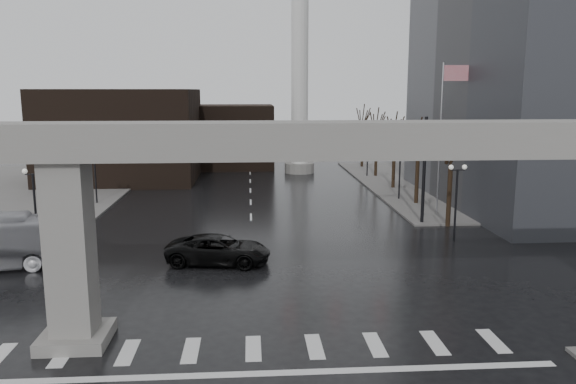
% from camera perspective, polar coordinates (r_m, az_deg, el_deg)
% --- Properties ---
extents(ground, '(160.00, 160.00, 0.00)m').
position_cam_1_polar(ground, '(23.57, -3.57, -14.51)').
color(ground, black).
rests_on(ground, ground).
extents(sidewalk_ne, '(28.00, 36.00, 0.15)m').
position_cam_1_polar(sidewalk_ne, '(63.79, 20.21, 0.81)').
color(sidewalk_ne, '#63605E').
rests_on(sidewalk_ne, ground).
extents(elevated_guideway, '(48.00, 2.60, 8.70)m').
position_cam_1_polar(elevated_guideway, '(21.65, -0.42, 2.33)').
color(elevated_guideway, gray).
rests_on(elevated_guideway, ground).
extents(building_far_left, '(16.00, 14.00, 10.00)m').
position_cam_1_polar(building_far_left, '(65.10, -16.39, 5.58)').
color(building_far_left, black).
rests_on(building_far_left, ground).
extents(building_far_mid, '(10.00, 10.00, 8.00)m').
position_cam_1_polar(building_far_mid, '(73.66, -5.48, 5.67)').
color(building_far_mid, black).
rests_on(building_far_mid, ground).
extents(smokestack, '(3.60, 3.60, 30.00)m').
position_cam_1_polar(smokestack, '(67.76, 1.21, 13.23)').
color(smokestack, silver).
rests_on(smokestack, ground).
extents(signal_mast_arm, '(12.12, 0.43, 8.00)m').
position_cam_1_polar(signal_mast_arm, '(41.40, 8.72, 4.56)').
color(signal_mast_arm, black).
rests_on(signal_mast_arm, ground).
extents(flagpole_assembly, '(2.06, 0.12, 12.00)m').
position_cam_1_polar(flagpole_assembly, '(46.09, 15.62, 6.99)').
color(flagpole_assembly, silver).
rests_on(flagpole_assembly, ground).
extents(lamp_right_0, '(1.22, 0.32, 5.11)m').
position_cam_1_polar(lamp_right_0, '(38.44, 16.75, 0.26)').
color(lamp_right_0, black).
rests_on(lamp_right_0, ground).
extents(lamp_right_1, '(1.22, 0.32, 5.11)m').
position_cam_1_polar(lamp_right_1, '(51.62, 11.32, 2.96)').
color(lamp_right_1, black).
rests_on(lamp_right_1, ground).
extents(lamp_right_2, '(1.22, 0.32, 5.11)m').
position_cam_1_polar(lamp_right_2, '(65.15, 8.10, 4.55)').
color(lamp_right_2, black).
rests_on(lamp_right_2, ground).
extents(lamp_left_0, '(1.22, 0.32, 5.11)m').
position_cam_1_polar(lamp_left_0, '(38.40, -24.38, -0.24)').
color(lamp_left_0, black).
rests_on(lamp_left_0, ground).
extents(lamp_left_1, '(1.22, 0.32, 5.11)m').
position_cam_1_polar(lamp_left_1, '(51.59, -19.05, 2.60)').
color(lamp_left_1, black).
rests_on(lamp_left_1, ground).
extents(lamp_left_2, '(1.22, 0.32, 5.11)m').
position_cam_1_polar(lamp_left_2, '(65.12, -15.90, 4.26)').
color(lamp_left_2, black).
rests_on(lamp_left_2, ground).
extents(tree_right_0, '(1.09, 1.58, 7.50)m').
position_cam_1_polar(tree_right_0, '(42.62, 16.12, 0.30)').
color(tree_right_0, black).
rests_on(tree_right_0, ground).
extents(tree_right_1, '(1.09, 1.61, 7.67)m').
position_cam_1_polar(tree_right_1, '(50.10, 13.02, 1.96)').
color(tree_right_1, black).
rests_on(tree_right_1, ground).
extents(tree_right_2, '(1.10, 1.63, 7.85)m').
position_cam_1_polar(tree_right_2, '(57.72, 10.73, 3.18)').
color(tree_right_2, black).
rests_on(tree_right_2, ground).
extents(tree_right_3, '(1.11, 1.66, 8.02)m').
position_cam_1_polar(tree_right_3, '(65.44, 8.97, 4.11)').
color(tree_right_3, black).
rests_on(tree_right_3, ground).
extents(tree_right_4, '(1.12, 1.69, 8.19)m').
position_cam_1_polar(tree_right_4, '(73.21, 7.58, 4.85)').
color(tree_right_4, black).
rests_on(tree_right_4, ground).
extents(pickup_truck, '(6.31, 3.61, 1.66)m').
position_cam_1_polar(pickup_truck, '(32.75, -7.07, -5.83)').
color(pickup_truck, black).
rests_on(pickup_truck, ground).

